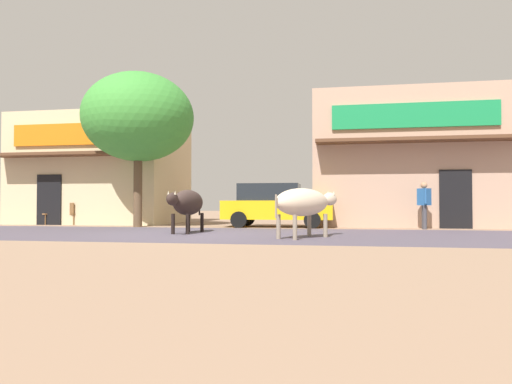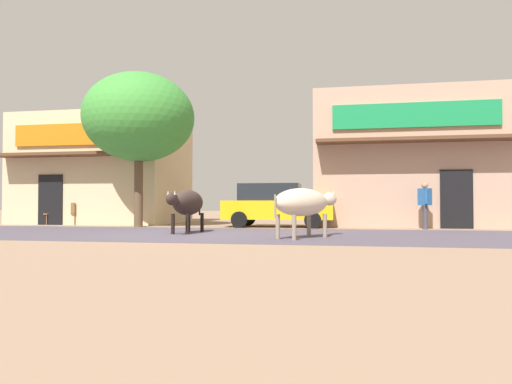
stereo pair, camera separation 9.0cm
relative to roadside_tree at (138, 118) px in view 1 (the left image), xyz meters
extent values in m
plane|color=#97765D|center=(3.06, -3.42, -4.19)|extent=(80.00, 80.00, 0.00)
cube|color=#524957|center=(3.06, -3.42, -4.19)|extent=(72.00, 6.39, 0.00)
cube|color=beige|center=(-3.18, 3.26, -1.78)|extent=(6.92, 4.76, 4.81)
cube|color=orange|center=(-3.18, 0.81, -0.43)|extent=(5.54, 0.10, 0.90)
cube|color=brown|center=(-3.18, 0.42, -1.30)|extent=(6.64, 0.90, 0.12)
cube|color=black|center=(-4.32, 0.84, -3.14)|extent=(1.10, 0.06, 2.10)
cube|color=tan|center=(10.24, 3.26, -1.57)|extent=(7.31, 4.76, 5.24)
cube|color=#198C4C|center=(10.24, 0.81, -0.10)|extent=(5.85, 0.10, 0.90)
cube|color=brown|center=(10.24, 0.42, -1.04)|extent=(7.02, 0.90, 0.12)
cube|color=black|center=(11.65, 0.84, -3.14)|extent=(1.10, 0.06, 2.10)
cylinder|color=brown|center=(0.00, 0.00, -2.77)|extent=(0.33, 0.33, 2.83)
ellipsoid|color=green|center=(0.00, 0.00, 0.01)|extent=(4.23, 4.23, 3.38)
cube|color=gold|center=(5.28, 0.86, -3.54)|extent=(4.14, 1.71, 0.70)
cube|color=#1E2328|center=(4.97, 0.86, -2.87)|extent=(2.28, 1.56, 0.64)
cylinder|color=black|center=(6.61, 1.71, -3.89)|extent=(0.60, 0.19, 0.60)
cylinder|color=black|center=(6.62, 0.04, -3.89)|extent=(0.60, 0.19, 0.60)
cylinder|color=black|center=(3.93, 1.68, -3.89)|extent=(0.60, 0.19, 0.60)
cylinder|color=black|center=(3.95, 0.01, -3.89)|extent=(0.60, 0.19, 0.60)
ellipsoid|color=#312420|center=(3.05, -3.12, -3.27)|extent=(0.72, 1.95, 0.77)
ellipsoid|color=#312420|center=(3.00, -4.33, -3.17)|extent=(0.30, 0.57, 0.36)
cone|color=beige|center=(3.10, -4.38, -2.99)|extent=(0.06, 0.06, 0.12)
cone|color=beige|center=(2.90, -4.37, -2.99)|extent=(0.06, 0.06, 0.12)
cylinder|color=black|center=(3.25, -3.75, -3.89)|extent=(0.11, 0.11, 0.59)
cylinder|color=black|center=(2.80, -3.73, -3.89)|extent=(0.11, 0.11, 0.59)
cylinder|color=black|center=(3.30, -2.50, -3.89)|extent=(0.11, 0.11, 0.59)
cylinder|color=black|center=(2.85, -2.48, -3.89)|extent=(0.11, 0.11, 0.59)
cylinder|color=black|center=(3.09, -2.10, -3.37)|extent=(0.05, 0.05, 0.62)
ellipsoid|color=beige|center=(6.63, -4.58, -3.26)|extent=(1.72, 2.06, 0.72)
ellipsoid|color=beige|center=(7.31, -3.55, -3.17)|extent=(0.54, 0.62, 0.36)
cone|color=beige|center=(7.25, -3.46, -2.99)|extent=(0.06, 0.06, 0.12)
cone|color=beige|center=(7.42, -3.57, -2.99)|extent=(0.06, 0.06, 0.12)
cylinder|color=gray|center=(6.76, -3.90, -3.88)|extent=(0.11, 0.11, 0.62)
cylinder|color=gray|center=(7.20, -4.20, -3.88)|extent=(0.11, 0.11, 0.62)
cylinder|color=gray|center=(6.05, -4.97, -3.88)|extent=(0.11, 0.11, 0.62)
cylinder|color=gray|center=(6.49, -5.27, -3.88)|extent=(0.11, 0.11, 0.62)
cylinder|color=gray|center=(6.05, -5.45, -3.36)|extent=(0.05, 0.05, 0.58)
cylinder|color=#3F3F47|center=(10.47, 0.30, -3.78)|extent=(0.14, 0.14, 0.83)
cylinder|color=#3F3F47|center=(10.47, 0.12, -3.78)|extent=(0.14, 0.14, 0.83)
cube|color=#265999|center=(10.47, 0.21, -3.07)|extent=(0.47, 0.47, 0.59)
sphere|color=tan|center=(10.47, 0.21, -2.66)|extent=(0.22, 0.22, 0.22)
cylinder|color=#265999|center=(10.47, 0.47, -3.04)|extent=(0.09, 0.09, 0.53)
cylinder|color=#265999|center=(10.47, -0.05, -3.04)|extent=(0.09, 0.09, 0.53)
cube|color=brown|center=(-4.53, 1.01, -3.74)|extent=(0.58, 0.58, 0.05)
cube|color=brown|center=(-4.71, 1.10, -3.49)|extent=(0.22, 0.42, 0.44)
cylinder|color=brown|center=(-4.30, 1.10, -3.97)|extent=(0.04, 0.04, 0.43)
cylinder|color=brown|center=(-4.44, 0.78, -3.97)|extent=(0.04, 0.04, 0.43)
cylinder|color=brown|center=(-4.62, 1.25, -3.97)|extent=(0.04, 0.04, 0.43)
cylinder|color=brown|center=(-4.76, 0.93, -3.97)|extent=(0.04, 0.04, 0.43)
cube|color=brown|center=(-3.29, 1.07, -3.74)|extent=(0.58, 0.58, 0.05)
cube|color=brown|center=(-3.37, 0.88, -3.49)|extent=(0.42, 0.21, 0.44)
cylinder|color=brown|center=(-3.38, 1.30, -3.97)|extent=(0.04, 0.04, 0.43)
cylinder|color=brown|center=(-3.06, 1.16, -3.97)|extent=(0.04, 0.04, 0.43)
cylinder|color=brown|center=(-3.52, 0.97, -3.97)|extent=(0.04, 0.04, 0.43)
cylinder|color=brown|center=(-3.19, 0.84, -3.97)|extent=(0.04, 0.04, 0.43)
camera|label=1|loc=(7.53, -16.50, -3.29)|focal=32.32mm
camera|label=2|loc=(7.62, -16.48, -3.29)|focal=32.32mm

